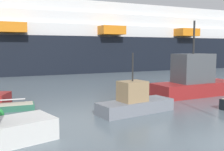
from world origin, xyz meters
The scene contains 4 objects.
ground_plane centered at (0.00, 0.00, 0.00)m, with size 600.00×600.00×0.00m, color slate.
fishing_boat_0 centered at (-1.18, 6.70, 0.73)m, with size 5.72×3.08×4.09m.
fishing_boat_2 centered at (6.81, 10.92, 1.39)m, with size 8.82×3.88×6.85m.
cruise_ship centered at (-10.28, 40.95, 5.78)m, with size 116.00×25.29×18.30m.
Camera 1 is at (-8.52, -9.51, 4.45)m, focal length 42.43 mm.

